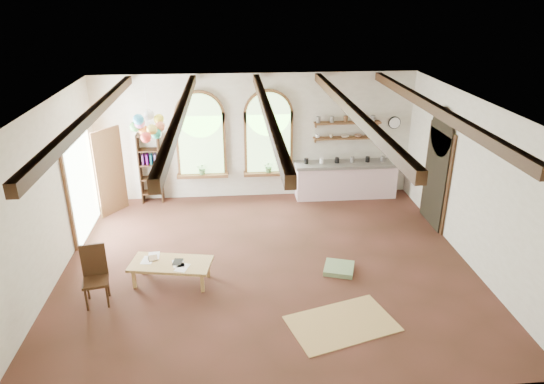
{
  "coord_description": "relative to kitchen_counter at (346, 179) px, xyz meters",
  "views": [
    {
      "loc": [
        -0.64,
        -8.36,
        5.11
      ],
      "look_at": [
        0.14,
        0.6,
        1.3
      ],
      "focal_mm": 32.0,
      "sensor_mm": 36.0,
      "label": 1
    }
  ],
  "objects": [
    {
      "name": "shelf_cup_b",
      "position": [
        -0.4,
        0.18,
        1.14
      ],
      "size": [
        0.1,
        0.1,
        0.09
      ],
      "primitive_type": "imported",
      "color": "beige",
      "rests_on": "wall_shelf_lower"
    },
    {
      "name": "floor",
      "position": [
        -2.3,
        -3.2,
        -0.48
      ],
      "size": [
        8.0,
        8.0,
        0.0
      ],
      "primitive_type": "plane",
      "color": "#552D23",
      "rests_on": "ground"
    },
    {
      "name": "right_doorway",
      "position": [
        1.65,
        -1.7,
        0.62
      ],
      "size": [
        0.1,
        1.3,
        2.4
      ],
      "primitive_type": "cube",
      "color": "black",
      "rests_on": "floor"
    },
    {
      "name": "kitchen_counter",
      "position": [
        0.0,
        0.0,
        0.0
      ],
      "size": [
        2.68,
        0.62,
        0.94
      ],
      "color": "beige",
      "rests_on": "floor"
    },
    {
      "name": "tablet",
      "position": [
        -4.01,
        -3.71,
        -0.05
      ],
      "size": [
        0.19,
        0.26,
        0.01
      ],
      "primitive_type": "cube",
      "rotation": [
        0.0,
        0.0,
        -0.13
      ],
      "color": "black",
      "rests_on": "coffee_table"
    },
    {
      "name": "window_right",
      "position": [
        -2.0,
        0.23,
        1.16
      ],
      "size": [
        1.3,
        0.28,
        2.2
      ],
      "color": "brown",
      "rests_on": "floor"
    },
    {
      "name": "side_chair",
      "position": [
        -5.35,
        -4.24,
        -0.17
      ],
      "size": [
        0.49,
        0.49,
        1.07
      ],
      "color": "#3B2812",
      "rests_on": "floor"
    },
    {
      "name": "potted_plant_left",
      "position": [
        -3.7,
        0.12,
        0.37
      ],
      "size": [
        0.27,
        0.23,
        0.3
      ],
      "primitive_type": "imported",
      "color": "#598C4C",
      "rests_on": "window_left"
    },
    {
      "name": "floor_cushion",
      "position": [
        -0.93,
        -3.59,
        -0.43
      ],
      "size": [
        0.7,
        0.7,
        0.1
      ],
      "primitive_type": "cube",
      "rotation": [
        0.0,
        0.0,
        -0.31
      ],
      "color": "gray",
      "rests_on": "floor"
    },
    {
      "name": "bookshelf",
      "position": [
        -5.0,
        0.12,
        0.42
      ],
      "size": [
        0.53,
        0.32,
        1.8
      ],
      "color": "#3B2812",
      "rests_on": "floor"
    },
    {
      "name": "wall_shelf_lower",
      "position": [
        0.0,
        0.18,
        1.07
      ],
      "size": [
        1.7,
        0.24,
        0.04
      ],
      "primitive_type": "cube",
      "color": "brown",
      "rests_on": "wall_back"
    },
    {
      "name": "shelf_vase",
      "position": [
        0.65,
        0.18,
        1.19
      ],
      "size": [
        0.18,
        0.18,
        0.19
      ],
      "primitive_type": "imported",
      "color": "slate",
      "rests_on": "wall_shelf_lower"
    },
    {
      "name": "potted_plant_right",
      "position": [
        -2.0,
        0.12,
        0.37
      ],
      "size": [
        0.27,
        0.23,
        0.3
      ],
      "primitive_type": "imported",
      "color": "#598C4C",
      "rests_on": "window_right"
    },
    {
      "name": "floor_mat",
      "position": [
        -1.23,
        -5.2,
        -0.47
      ],
      "size": [
        1.93,
        1.5,
        0.02
      ],
      "primitive_type": "cube",
      "rotation": [
        0.0,
        0.0,
        0.29
      ],
      "color": "tan",
      "rests_on": "floor"
    },
    {
      "name": "water_jug_a",
      "position": [
        0.8,
        -0.07,
        -0.23
      ],
      "size": [
        0.29,
        0.29,
        0.57
      ],
      "color": "#5B8EC3",
      "rests_on": "floor"
    },
    {
      "name": "shelf_bowl_a",
      "position": [
        -0.05,
        0.18,
        1.12
      ],
      "size": [
        0.22,
        0.22,
        0.05
      ],
      "primitive_type": "imported",
      "color": "beige",
      "rests_on": "wall_shelf_lower"
    },
    {
      "name": "left_doorway",
      "position": [
        -6.25,
        -1.4,
        0.67
      ],
      "size": [
        0.1,
        1.9,
        2.5
      ],
      "primitive_type": "cube",
      "color": "brown",
      "rests_on": "floor"
    },
    {
      "name": "shelf_cup_a",
      "position": [
        -0.75,
        0.18,
        1.14
      ],
      "size": [
        0.12,
        0.1,
        0.1
      ],
      "primitive_type": "imported",
      "color": "white",
      "rests_on": "wall_shelf_lower"
    },
    {
      "name": "table_book",
      "position": [
        -4.56,
        -3.55,
        -0.04
      ],
      "size": [
        0.2,
        0.25,
        0.02
      ],
      "primitive_type": "imported",
      "rotation": [
        0.0,
        0.0,
        0.19
      ],
      "color": "olive",
      "rests_on": "coffee_table"
    },
    {
      "name": "water_jug_b",
      "position": [
        1.0,
        0.0,
        -0.21
      ],
      "size": [
        0.32,
        0.32,
        0.61
      ],
      "color": "#5B8EC3",
      "rests_on": "floor"
    },
    {
      "name": "coffee_table",
      "position": [
        -4.13,
        -3.71,
        -0.1
      ],
      "size": [
        1.58,
        0.93,
        0.42
      ],
      "color": "tan",
      "rests_on": "floor"
    },
    {
      "name": "shelf_bowl_b",
      "position": [
        0.3,
        0.18,
        1.12
      ],
      "size": [
        0.2,
        0.2,
        0.06
      ],
      "primitive_type": "imported",
      "color": "#8C664C",
      "rests_on": "wall_shelf_lower"
    },
    {
      "name": "window_left",
      "position": [
        -3.7,
        0.23,
        1.16
      ],
      "size": [
        1.3,
        0.28,
        2.2
      ],
      "color": "brown",
      "rests_on": "floor"
    },
    {
      "name": "ceiling_beams",
      "position": [
        -2.3,
        -3.2,
        2.62
      ],
      "size": [
        6.2,
        6.8,
        0.18
      ],
      "primitive_type": null,
      "color": "#3B2812",
      "rests_on": "ceiling"
    },
    {
      "name": "wall_shelf_upper",
      "position": [
        0.0,
        0.18,
        1.47
      ],
      "size": [
        1.7,
        0.24,
        0.04
      ],
      "primitive_type": "cube",
      "color": "brown",
      "rests_on": "wall_back"
    },
    {
      "name": "balloon_cluster",
      "position": [
        -4.74,
        -1.13,
        1.85
      ],
      "size": [
        0.78,
        0.82,
        1.15
      ],
      "color": "white",
      "rests_on": "floor"
    },
    {
      "name": "wall_clock",
      "position": [
        1.25,
        0.25,
        1.42
      ],
      "size": [
        0.32,
        0.04,
        0.32
      ],
      "primitive_type": "cylinder",
      "rotation": [
        1.57,
        0.0,
        0.0
      ],
      "color": "black",
      "rests_on": "wall_back"
    }
  ]
}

